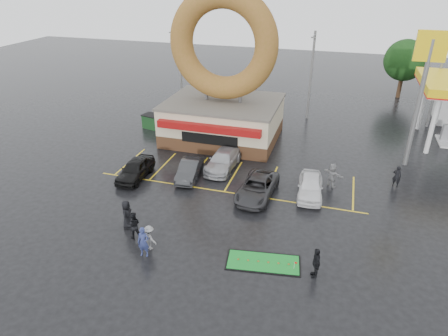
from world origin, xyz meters
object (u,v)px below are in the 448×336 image
(shell_sign, at_px, (425,76))
(person_cameraman, at_px, (316,263))
(car_grey, at_px, (257,188))
(donut_shop, at_px, (223,92))
(putting_green, at_px, (263,262))
(streetlight_mid, at_px, (311,74))
(car_dgrey, at_px, (189,170))
(car_white, at_px, (310,186))
(car_silver, at_px, (223,160))
(dumpster, at_px, (153,122))
(streetlight_left, at_px, (180,67))
(person_blue, at_px, (143,242))
(streetlight_right, at_px, (438,80))
(car_black, at_px, (135,169))

(shell_sign, bearing_deg, person_cameraman, -110.61)
(shell_sign, distance_m, car_grey, 15.15)
(donut_shop, xyz_separation_m, putting_green, (7.32, -16.39, -4.43))
(donut_shop, height_order, streetlight_mid, donut_shop)
(person_cameraman, relative_size, putting_green, 0.41)
(car_dgrey, xyz_separation_m, car_white, (9.18, -0.03, 0.06))
(car_silver, distance_m, dumpster, 11.46)
(streetlight_left, height_order, car_white, streetlight_left)
(car_grey, xyz_separation_m, putting_green, (1.92, -6.92, -0.66))
(person_blue, xyz_separation_m, dumpster, (-8.33, 18.27, -0.27))
(car_grey, bearing_deg, streetlight_right, 57.26)
(car_dgrey, xyz_separation_m, car_silver, (2.02, 2.28, 0.05))
(shell_sign, distance_m, streetlight_mid, 12.93)
(car_black, bearing_deg, shell_sign, 21.34)
(streetlight_left, height_order, streetlight_right, same)
(car_silver, height_order, person_cameraman, person_cameraman)
(person_cameraman, height_order, putting_green, person_cameraman)
(dumpster, xyz_separation_m, putting_green, (14.91, -16.97, -0.62))
(putting_green, bearing_deg, dumpster, 131.30)
(car_white, bearing_deg, person_cameraman, -86.42)
(person_cameraman, bearing_deg, person_blue, -99.23)
(donut_shop, distance_m, dumpster, 8.52)
(streetlight_mid, bearing_deg, car_black, -122.63)
(car_white, xyz_separation_m, putting_green, (-1.66, -8.13, -0.70))
(car_black, distance_m, person_blue, 9.56)
(streetlight_mid, bearing_deg, streetlight_left, -175.91)
(donut_shop, xyz_separation_m, car_silver, (1.83, -5.94, -3.75))
(streetlight_left, distance_m, car_black, 17.15)
(car_black, xyz_separation_m, person_blue, (4.90, -8.21, 0.18))
(shell_sign, distance_m, car_dgrey, 18.97)
(car_black, bearing_deg, donut_shop, 64.79)
(person_cameraman, bearing_deg, streetlight_mid, 171.48)
(car_black, xyz_separation_m, car_grey, (9.55, 0.00, -0.05))
(car_dgrey, bearing_deg, putting_green, -54.63)
(streetlight_left, height_order, putting_green, streetlight_left)
(streetlight_left, distance_m, car_silver, 16.14)
(car_white, relative_size, dumpster, 2.38)
(putting_green, bearing_deg, streetlight_left, 121.54)
(car_white, height_order, person_blue, person_blue)
(shell_sign, bearing_deg, dumpster, 176.22)
(streetlight_right, height_order, car_silver, streetlight_right)
(donut_shop, xyz_separation_m, streetlight_right, (19.00, 8.95, 0.32))
(person_cameraman, bearing_deg, donut_shop, -164.40)
(streetlight_left, relative_size, car_silver, 1.82)
(streetlight_right, relative_size, putting_green, 2.09)
(car_silver, xyz_separation_m, person_cameraman, (8.30, -10.66, 0.17))
(donut_shop, relative_size, person_cameraman, 7.64)
(person_cameraman, relative_size, dumpster, 0.98)
(shell_sign, xyz_separation_m, person_blue, (-15.26, -16.71, -6.46))
(car_silver, height_order, dumpster, car_silver)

